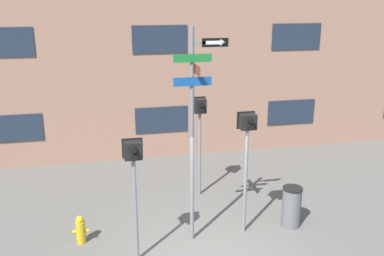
% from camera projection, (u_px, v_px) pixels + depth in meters
% --- Properties ---
extents(street_sign_pole, '(1.17, 0.90, 4.84)m').
position_uv_depth(street_sign_pole, '(194.00, 119.00, 9.13)').
color(street_sign_pole, slate).
rests_on(street_sign_pole, ground_plane).
extents(pedestrian_signal_left, '(0.42, 0.40, 2.69)m').
position_uv_depth(pedestrian_signal_left, '(134.00, 167.00, 8.56)').
color(pedestrian_signal_left, slate).
rests_on(pedestrian_signal_left, ground_plane).
extents(pedestrian_signal_right, '(0.42, 0.40, 2.94)m').
position_uv_depth(pedestrian_signal_right, '(247.00, 140.00, 9.62)').
color(pedestrian_signal_right, slate).
rests_on(pedestrian_signal_right, ground_plane).
extents(pedestrian_signal_across, '(0.38, 0.40, 2.82)m').
position_uv_depth(pedestrian_signal_across, '(200.00, 120.00, 11.58)').
color(pedestrian_signal_across, slate).
rests_on(pedestrian_signal_across, ground_plane).
extents(fire_hydrant, '(0.37, 0.21, 0.67)m').
position_uv_depth(fire_hydrant, '(81.00, 230.00, 9.72)').
color(fire_hydrant, gold).
rests_on(fire_hydrant, ground_plane).
extents(trash_bin, '(0.48, 0.48, 1.02)m').
position_uv_depth(trash_bin, '(291.00, 207.00, 10.39)').
color(trash_bin, '#59595B').
rests_on(trash_bin, ground_plane).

